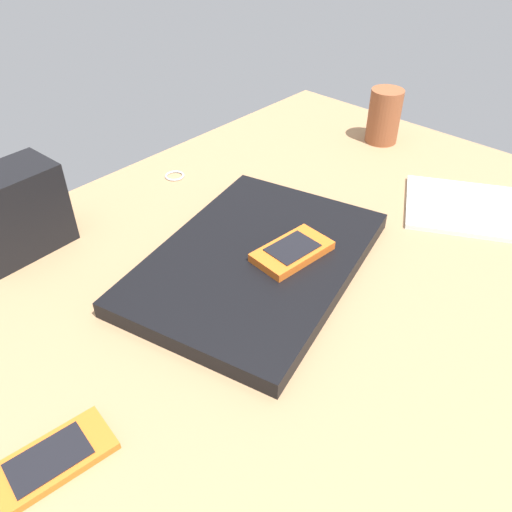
{
  "coord_description": "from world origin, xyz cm",
  "views": [
    {
      "loc": [
        -36.7,
        -32.94,
        47.24
      ],
      "look_at": [
        3.08,
        3.63,
        5.0
      ],
      "focal_mm": 36.22,
      "sensor_mm": 36.0,
      "label": 1
    }
  ],
  "objects_px": {
    "notepad": "(462,207)",
    "desk_organizer": "(15,212)",
    "pen_cup": "(384,116)",
    "laptop_closed": "(256,261)",
    "key_ring": "(175,176)",
    "cell_phone_on_desk": "(50,461)",
    "cell_phone_on_laptop": "(295,253)"
  },
  "relations": [
    {
      "from": "key_ring",
      "to": "notepad",
      "type": "bearing_deg",
      "value": -60.06
    },
    {
      "from": "cell_phone_on_laptop",
      "to": "desk_organizer",
      "type": "bearing_deg",
      "value": 124.93
    },
    {
      "from": "laptop_closed",
      "to": "key_ring",
      "type": "relative_size",
      "value": 10.63
    },
    {
      "from": "cell_phone_on_desk",
      "to": "notepad",
      "type": "xyz_separation_m",
      "value": [
        0.66,
        -0.09,
        -0.0
      ]
    },
    {
      "from": "cell_phone_on_laptop",
      "to": "pen_cup",
      "type": "bearing_deg",
      "value": 16.83
    },
    {
      "from": "laptop_closed",
      "to": "notepad",
      "type": "relative_size",
      "value": 2.07
    },
    {
      "from": "cell_phone_on_laptop",
      "to": "pen_cup",
      "type": "distance_m",
      "value": 0.44
    },
    {
      "from": "cell_phone_on_laptop",
      "to": "cell_phone_on_desk",
      "type": "bearing_deg",
      "value": -178.0
    },
    {
      "from": "laptop_closed",
      "to": "cell_phone_on_laptop",
      "type": "relative_size",
      "value": 3.24
    },
    {
      "from": "laptop_closed",
      "to": "notepad",
      "type": "height_order",
      "value": "laptop_closed"
    },
    {
      "from": "notepad",
      "to": "cell_phone_on_desk",
      "type": "bearing_deg",
      "value": 144.23
    },
    {
      "from": "laptop_closed",
      "to": "desk_organizer",
      "type": "distance_m",
      "value": 0.33
    },
    {
      "from": "cell_phone_on_desk",
      "to": "notepad",
      "type": "distance_m",
      "value": 0.67
    },
    {
      "from": "notepad",
      "to": "pen_cup",
      "type": "xyz_separation_m",
      "value": [
        0.13,
        0.23,
        0.05
      ]
    },
    {
      "from": "laptop_closed",
      "to": "desk_organizer",
      "type": "relative_size",
      "value": 2.81
    },
    {
      "from": "pen_cup",
      "to": "laptop_closed",
      "type": "bearing_deg",
      "value": -169.21
    },
    {
      "from": "cell_phone_on_desk",
      "to": "key_ring",
      "type": "distance_m",
      "value": 0.54
    },
    {
      "from": "notepad",
      "to": "desk_organizer",
      "type": "relative_size",
      "value": 1.36
    },
    {
      "from": "laptop_closed",
      "to": "cell_phone_on_desk",
      "type": "distance_m",
      "value": 0.34
    },
    {
      "from": "laptop_closed",
      "to": "cell_phone_on_desk",
      "type": "xyz_separation_m",
      "value": [
        -0.34,
        -0.05,
        -0.01
      ]
    },
    {
      "from": "key_ring",
      "to": "cell_phone_on_laptop",
      "type": "bearing_deg",
      "value": -100.28
    },
    {
      "from": "laptop_closed",
      "to": "pen_cup",
      "type": "height_order",
      "value": "pen_cup"
    },
    {
      "from": "desk_organizer",
      "to": "key_ring",
      "type": "bearing_deg",
      "value": -2.14
    },
    {
      "from": "pen_cup",
      "to": "notepad",
      "type": "bearing_deg",
      "value": -119.0
    },
    {
      "from": "key_ring",
      "to": "laptop_closed",
      "type": "bearing_deg",
      "value": -107.9
    },
    {
      "from": "notepad",
      "to": "pen_cup",
      "type": "bearing_deg",
      "value": 32.69
    },
    {
      "from": "pen_cup",
      "to": "desk_organizer",
      "type": "relative_size",
      "value": 0.8
    },
    {
      "from": "cell_phone_on_laptop",
      "to": "cell_phone_on_desk",
      "type": "relative_size",
      "value": 0.9
    },
    {
      "from": "laptop_closed",
      "to": "pen_cup",
      "type": "relative_size",
      "value": 3.5
    },
    {
      "from": "key_ring",
      "to": "pen_cup",
      "type": "relative_size",
      "value": 0.33
    },
    {
      "from": "laptop_closed",
      "to": "desk_organizer",
      "type": "height_order",
      "value": "desk_organizer"
    },
    {
      "from": "key_ring",
      "to": "desk_organizer",
      "type": "distance_m",
      "value": 0.28
    }
  ]
}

